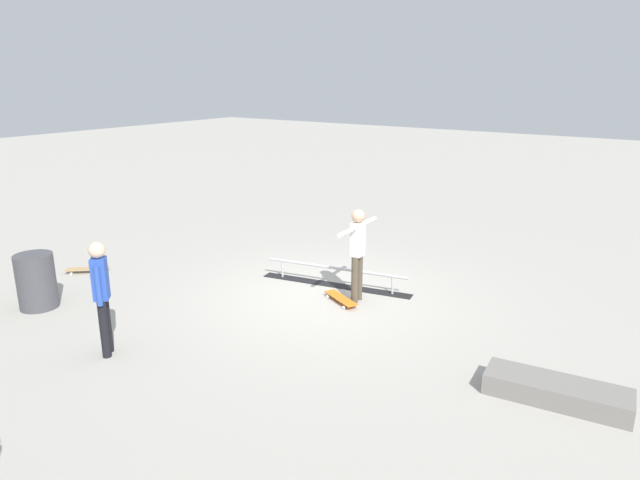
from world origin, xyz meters
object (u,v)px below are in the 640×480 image
grind_rail (335,277)px  skateboard_main (341,298)px  bystander_blue_shirt (102,292)px  loose_skateboard_natural (87,269)px  skater_main (357,249)px  trash_bin (36,281)px  skate_ledge (557,391)px

grind_rail → skateboard_main: bearing=119.1°
skateboard_main → bystander_blue_shirt: bearing=90.5°
loose_skateboard_natural → skater_main: bearing=-22.4°
skateboard_main → bystander_blue_shirt: (1.70, 3.41, 0.85)m
grind_rail → trash_bin: bearing=35.1°
grind_rail → skateboard_main: grind_rail is taller
skater_main → loose_skateboard_natural: bearing=105.3°
skate_ledge → trash_bin: 8.07m
skateboard_main → trash_bin: size_ratio=0.87×
loose_skateboard_natural → trash_bin: 1.76m
skate_ledge → trash_bin: (7.84, 1.88, 0.33)m
skate_ledge → trash_bin: bearing=13.5°
skater_main → bystander_blue_shirt: (1.88, 3.63, -0.01)m
skateboard_main → loose_skateboard_natural: same height
skateboard_main → trash_bin: (4.07, 3.02, 0.39)m
skater_main → skateboard_main: size_ratio=2.01×
skate_ledge → grind_rail: bearing=-22.3°
skate_ledge → skater_main: size_ratio=1.03×
skate_ledge → bystander_blue_shirt: size_ratio=1.01×
skater_main → trash_bin: size_ratio=1.75×
skate_ledge → bystander_blue_shirt: (5.46, 2.28, 0.80)m
bystander_blue_shirt → loose_skateboard_natural: 3.84m
grind_rail → trash_bin: (3.56, 3.64, 0.30)m
grind_rail → skate_ledge: (-4.28, 1.76, -0.03)m
skater_main → skateboard_main: (0.18, 0.22, -0.86)m
bystander_blue_shirt → trash_bin: size_ratio=1.77×
skate_ledge → bystander_blue_shirt: bearing=22.6°
bystander_blue_shirt → trash_bin: bystander_blue_shirt is taller
skateboard_main → bystander_blue_shirt: size_ratio=0.49×
loose_skateboard_natural → trash_bin: (-0.86, 1.49, 0.39)m
grind_rail → loose_skateboard_natural: size_ratio=3.94×
grind_rail → bystander_blue_shirt: bearing=63.1°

